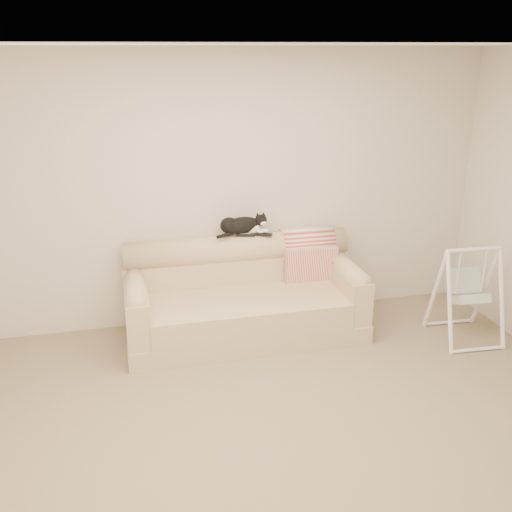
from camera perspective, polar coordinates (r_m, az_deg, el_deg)
The scene contains 8 objects.
ground_plane at distance 4.24m, azimuth 3.25°, elevation -17.49°, with size 5.00×5.00×0.00m, color #756448.
room_shell at distance 3.52m, azimuth 3.74°, elevation 2.58°, with size 5.04×4.04×2.60m.
sofa at distance 5.41m, azimuth -1.28°, elevation -4.24°, with size 2.20×0.93×0.90m.
remote_a at distance 5.43m, azimuth -1.08°, elevation 2.18°, with size 0.19×0.08×0.03m.
remote_b at distance 5.44m, azimuth 0.75°, elevation 2.20°, with size 0.17×0.11×0.02m.
tuxedo_cat at distance 5.41m, azimuth -1.40°, elevation 3.10°, with size 0.53×0.25×0.21m.
throw_blanket at distance 5.65m, azimuth 5.13°, elevation 0.85°, with size 0.52×0.38×0.58m.
baby_swing at distance 5.62m, azimuth 20.40°, elevation -3.51°, with size 0.58×0.62×0.91m.
Camera 1 is at (-1.00, -3.20, 2.59)m, focal length 40.00 mm.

